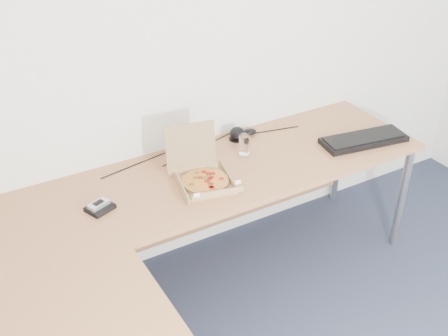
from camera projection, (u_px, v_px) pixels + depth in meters
desk at (186, 244)px, 2.51m from camera, size 2.50×2.20×0.73m
pizza_box at (204, 178)px, 2.87m from camera, size 0.26×0.31×0.27m
drinking_glass at (244, 144)px, 3.12m from camera, size 0.06×0.06×0.11m
keyboard at (364, 140)px, 3.25m from camera, size 0.52×0.26×0.03m
mouse at (249, 132)px, 3.33m from camera, size 0.11×0.08×0.03m
wallet at (100, 208)px, 2.68m from camera, size 0.15×0.14×0.02m
phone at (99, 204)px, 2.67m from camera, size 0.11×0.08×0.02m
dome_speaker at (237, 133)px, 3.27m from camera, size 0.10×0.10×0.08m
cable_bundle at (200, 148)px, 3.19m from camera, size 0.60×0.12×0.01m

